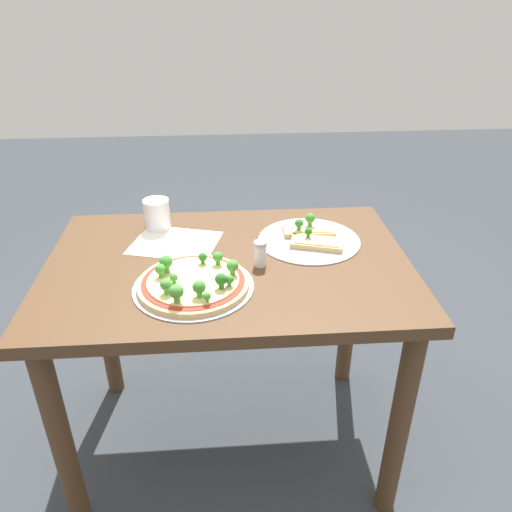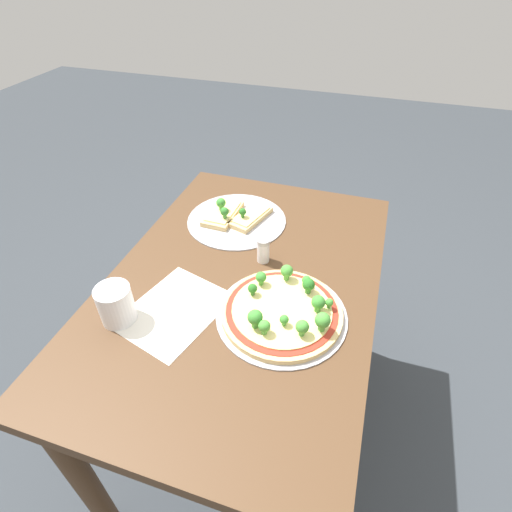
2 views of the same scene
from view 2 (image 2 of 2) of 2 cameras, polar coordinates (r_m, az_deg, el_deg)
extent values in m
plane|color=#33383D|center=(1.67, -1.33, -22.19)|extent=(8.00, 8.00, 0.00)
cube|color=#4C331E|center=(1.09, -1.90, -3.99)|extent=(1.05, 0.71, 0.04)
cylinder|color=#4C331E|center=(1.74, -5.77, -0.69)|extent=(0.06, 0.06, 0.70)
cylinder|color=#4C331E|center=(1.29, -23.47, -27.12)|extent=(0.06, 0.06, 0.70)
cylinder|color=#4C331E|center=(1.64, 13.54, -4.68)|extent=(0.06, 0.06, 0.70)
cylinder|color=#A3A3A8|center=(0.98, 3.66, -8.37)|extent=(0.32, 0.32, 0.00)
cylinder|color=#DBB775|center=(0.98, 3.68, -8.02)|extent=(0.29, 0.29, 0.01)
cylinder|color=#A82D1E|center=(0.97, 3.70, -7.70)|extent=(0.27, 0.27, 0.00)
cylinder|color=#EFD684|center=(0.97, 3.71, -7.58)|extent=(0.24, 0.24, 0.00)
sphere|color=#3D8933|center=(0.95, 8.90, -6.53)|extent=(0.03, 0.03, 0.03)
cylinder|color=#488E3A|center=(0.97, 8.77, -7.42)|extent=(0.01, 0.01, 0.01)
sphere|color=#3D8933|center=(1.01, 0.72, -3.03)|extent=(0.03, 0.03, 0.03)
cylinder|color=#488E3A|center=(1.02, 0.71, -3.78)|extent=(0.01, 0.01, 0.01)
sphere|color=#479338|center=(0.90, 6.62, -9.99)|extent=(0.03, 0.03, 0.03)
cylinder|color=#51973E|center=(0.91, 6.53, -10.80)|extent=(0.01, 0.01, 0.01)
sphere|color=#286B23|center=(0.99, 7.53, -4.04)|extent=(0.03, 0.03, 0.03)
cylinder|color=#37742D|center=(1.01, 7.43, -4.88)|extent=(0.01, 0.01, 0.01)
sphere|color=#3D8933|center=(1.02, 7.25, -3.34)|extent=(0.02, 0.02, 0.02)
cylinder|color=#488E3A|center=(1.03, 7.19, -3.95)|extent=(0.01, 0.01, 0.01)
sphere|color=#3D8933|center=(0.91, -0.13, -8.73)|extent=(0.04, 0.04, 0.04)
cylinder|color=#488E3A|center=(0.92, -0.13, -9.68)|extent=(0.02, 0.02, 0.02)
sphere|color=#479338|center=(1.02, 4.43, -2.14)|extent=(0.03, 0.03, 0.03)
cylinder|color=#51973E|center=(1.04, 4.37, -3.01)|extent=(0.01, 0.01, 0.01)
sphere|color=#479338|center=(0.91, 9.51, -9.03)|extent=(0.04, 0.04, 0.04)
cylinder|color=#51973E|center=(0.93, 9.36, -9.98)|extent=(0.02, 0.02, 0.02)
sphere|color=#286B23|center=(0.98, -0.50, -4.65)|extent=(0.02, 0.02, 0.02)
cylinder|color=#37742D|center=(1.00, -0.50, -5.28)|extent=(0.01, 0.01, 0.01)
sphere|color=#479338|center=(0.90, 1.20, -9.96)|extent=(0.03, 0.03, 0.03)
cylinder|color=#51973E|center=(0.91, 1.19, -10.70)|extent=(0.01, 0.01, 0.01)
sphere|color=#479338|center=(0.97, 10.43, -6.53)|extent=(0.02, 0.02, 0.02)
cylinder|color=#51973E|center=(0.98, 10.34, -7.05)|extent=(0.01, 0.01, 0.01)
sphere|color=#3D8933|center=(0.92, 4.04, -9.02)|extent=(0.02, 0.02, 0.02)
cylinder|color=#488E3A|center=(0.93, 4.00, -9.59)|extent=(0.01, 0.01, 0.01)
cylinder|color=#A3A3A8|center=(1.29, -2.77, 5.14)|extent=(0.32, 0.32, 0.00)
cube|color=#DBB775|center=(1.31, -4.74, 6.04)|extent=(0.16, 0.09, 0.02)
cube|color=#EFD684|center=(1.30, -4.77, 6.41)|extent=(0.14, 0.08, 0.00)
sphere|color=#3D8933|center=(1.29, -5.03, 7.60)|extent=(0.03, 0.03, 0.03)
cylinder|color=#488E3A|center=(1.30, -4.98, 6.85)|extent=(0.01, 0.01, 0.01)
sphere|color=#337A2D|center=(1.25, -4.52, 6.36)|extent=(0.03, 0.03, 0.03)
cylinder|color=#3F8136|center=(1.26, -4.48, 5.70)|extent=(0.01, 0.01, 0.01)
cube|color=#DBB775|center=(1.29, -0.78, 5.60)|extent=(0.17, 0.11, 0.02)
cube|color=#EFD684|center=(1.28, -0.78, 5.97)|extent=(0.14, 0.10, 0.00)
sphere|color=#286B23|center=(1.25, -1.93, 6.34)|extent=(0.02, 0.02, 0.02)
cylinder|color=#37742D|center=(1.26, -1.92, 5.77)|extent=(0.01, 0.01, 0.01)
cylinder|color=white|center=(1.00, -19.38, -6.54)|extent=(0.08, 0.08, 0.10)
cylinder|color=silver|center=(1.11, 1.05, 0.60)|extent=(0.03, 0.03, 0.06)
cylinder|color=#B2B2B7|center=(1.09, 1.07, 2.13)|extent=(0.04, 0.04, 0.01)
cube|color=silver|center=(1.01, -11.60, -7.62)|extent=(0.30, 0.26, 0.00)
camera|label=1|loc=(1.22, 74.67, 11.28)|focal=35.00mm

